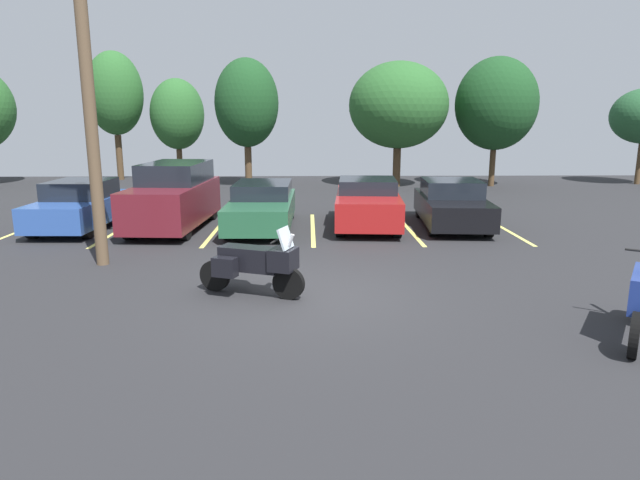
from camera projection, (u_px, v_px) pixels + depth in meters
ground at (310, 297)px, 10.49m from camera, size 44.00×44.00×0.10m
motorcycle_touring at (255, 263)px, 10.32m from camera, size 2.05×1.18×1.34m
motorcycle_second at (640, 299)px, 8.30m from camera, size 1.37×1.99×1.31m
parking_stripes at (265, 229)px, 16.71m from camera, size 14.57×5.01×0.01m
car_blue at (81, 205)px, 16.69m from camera, size 1.88×4.36×1.45m
car_maroon at (174, 196)px, 16.65m from camera, size 2.09×4.78×1.96m
car_green at (262, 206)px, 16.81m from camera, size 1.88×4.88×1.34m
car_red at (367, 203)px, 16.96m from camera, size 2.21×4.61×1.44m
car_black at (452, 204)px, 17.01m from camera, size 2.17×4.57×1.42m
utility_pole at (88, 84)px, 11.82m from camera, size 1.80×0.27×7.66m
tree_center_right at (115, 94)px, 29.13m from camera, size 2.92×2.92×6.69m
tree_left at (496, 104)px, 26.42m from camera, size 3.87×3.87×6.12m
tree_center at (177, 114)px, 29.20m from camera, size 2.80×2.80×5.31m
tree_right at (398, 105)px, 26.31m from camera, size 4.71×4.71×5.89m
tree_far_right at (247, 103)px, 26.45m from camera, size 3.04×3.04×6.06m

